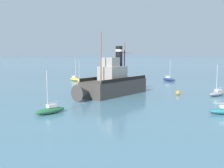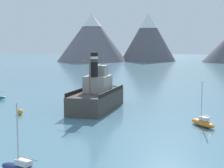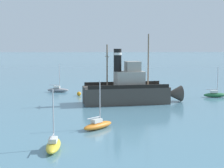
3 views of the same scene
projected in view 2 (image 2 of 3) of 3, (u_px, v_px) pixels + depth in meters
name	position (u px, v px, depth m)	size (l,w,h in m)	color
ground_plane	(100.00, 110.00, 46.42)	(600.00, 600.00, 0.00)	teal
mountain_ridge	(211.00, 37.00, 172.60)	(174.82, 57.09, 30.17)	slate
old_tugboat	(98.00, 96.00, 47.02)	(6.08, 14.74, 9.90)	#423D38
sailboat_orange	(203.00, 122.00, 36.97)	(3.49, 3.44, 4.90)	orange
sailboat_green	(109.00, 91.00, 62.04)	(1.18, 3.82, 4.90)	#286B3D
mooring_buoy	(20.00, 112.00, 43.11)	(0.70, 0.70, 0.70)	orange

